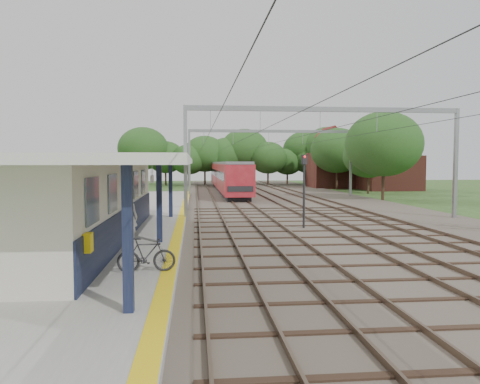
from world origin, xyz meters
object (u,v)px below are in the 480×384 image
person (129,217)px  train (227,175)px  signal_post (304,184)px  bicycle (146,255)px

person → train: 38.34m
train → signal_post: bearing=-86.8°
bicycle → signal_post: bearing=-39.6°
person → bicycle: 5.99m
person → bicycle: (1.29, -5.84, -0.46)m
signal_post → train: bearing=73.2°
bicycle → person: bearing=7.3°
person → signal_post: 9.82m
bicycle → signal_post: (7.25, 10.56, 1.59)m
train → signal_post: signal_post is taller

